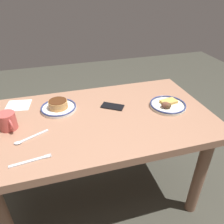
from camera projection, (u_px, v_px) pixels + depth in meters
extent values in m
plane|color=#393930|center=(102.00, 194.00, 1.73)|extent=(6.00, 6.00, 0.00)
cube|color=#9B6D54|center=(99.00, 120.00, 1.35)|extent=(1.38, 0.79, 0.05)
cylinder|color=#845D48|center=(159.00, 125.00, 1.93)|extent=(0.07, 0.07, 0.68)
cylinder|color=#845D48|center=(14.00, 151.00, 1.65)|extent=(0.07, 0.07, 0.68)
cylinder|color=#845D48|center=(199.00, 176.00, 1.45)|extent=(0.07, 0.07, 0.68)
cylinder|color=#845D48|center=(5.00, 224.00, 1.17)|extent=(0.07, 0.07, 0.68)
cylinder|color=silver|center=(168.00, 106.00, 1.44)|extent=(0.23, 0.23, 0.01)
torus|color=navy|center=(168.00, 104.00, 1.43)|extent=(0.23, 0.23, 0.01)
cube|color=gold|center=(169.00, 102.00, 1.45)|extent=(0.11, 0.08, 0.02)
ellipsoid|color=brown|center=(165.00, 106.00, 1.40)|extent=(0.04, 0.03, 0.03)
ellipsoid|color=brown|center=(168.00, 106.00, 1.39)|extent=(0.05, 0.04, 0.04)
ellipsoid|color=brown|center=(167.00, 105.00, 1.39)|extent=(0.05, 0.04, 0.04)
ellipsoid|color=brown|center=(165.00, 106.00, 1.39)|extent=(0.04, 0.03, 0.03)
ellipsoid|color=brown|center=(165.00, 105.00, 1.40)|extent=(0.05, 0.04, 0.04)
cylinder|color=white|center=(59.00, 109.00, 1.41)|extent=(0.22, 0.22, 0.01)
torus|color=navy|center=(58.00, 107.00, 1.40)|extent=(0.22, 0.22, 0.01)
cylinder|color=#D9934F|center=(58.00, 107.00, 1.40)|extent=(0.12, 0.12, 0.01)
cylinder|color=tan|center=(58.00, 105.00, 1.40)|extent=(0.12, 0.12, 0.01)
cylinder|color=tan|center=(58.00, 104.00, 1.39)|extent=(0.12, 0.12, 0.01)
cylinder|color=tan|center=(58.00, 102.00, 1.38)|extent=(0.12, 0.12, 0.01)
cylinder|color=#4C2814|center=(58.00, 101.00, 1.38)|extent=(0.11, 0.11, 0.00)
cylinder|color=#BF4C47|center=(8.00, 121.00, 1.22)|extent=(0.10, 0.10, 0.10)
torus|color=#BF4C47|center=(11.00, 125.00, 1.19)|extent=(0.04, 0.07, 0.07)
cylinder|color=brown|center=(6.00, 116.00, 1.20)|extent=(0.08, 0.08, 0.01)
cube|color=black|center=(112.00, 106.00, 1.44)|extent=(0.16, 0.14, 0.01)
cube|color=white|center=(18.00, 105.00, 1.45)|extent=(0.17, 0.16, 0.00)
cube|color=silver|center=(30.00, 161.00, 1.02)|extent=(0.19, 0.04, 0.01)
cube|color=silver|center=(48.00, 157.00, 1.04)|extent=(0.03, 0.01, 0.00)
cube|color=silver|center=(48.00, 156.00, 1.05)|extent=(0.03, 0.01, 0.00)
cube|color=silver|center=(48.00, 156.00, 1.05)|extent=(0.03, 0.01, 0.00)
cube|color=silver|center=(48.00, 155.00, 1.05)|extent=(0.03, 0.01, 0.00)
cube|color=silver|center=(33.00, 137.00, 1.17)|extent=(0.17, 0.09, 0.01)
ellipsoid|color=silver|center=(18.00, 143.00, 1.13)|extent=(0.04, 0.03, 0.01)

